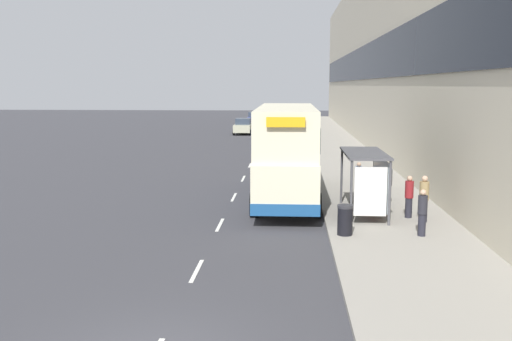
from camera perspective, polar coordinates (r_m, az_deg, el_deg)
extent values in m
cube|color=gray|center=(49.30, 7.91, 2.40)|extent=(5.00, 93.00, 0.14)
cube|color=beige|center=(49.58, 12.81, 11.49)|extent=(3.00, 93.00, 16.00)
cube|color=black|center=(49.32, 10.98, 10.63)|extent=(0.12, 89.28, 2.88)
cube|color=silver|center=(16.63, -5.95, -9.94)|extent=(0.12, 2.00, 0.01)
cube|color=silver|center=(21.79, -3.63, -5.44)|extent=(0.12, 2.00, 0.01)
cube|color=silver|center=(27.06, -2.22, -2.67)|extent=(0.12, 2.00, 0.01)
cube|color=silver|center=(32.38, -1.28, -0.81)|extent=(0.12, 2.00, 0.01)
cube|color=silver|center=(37.73, -0.61, 0.52)|extent=(0.12, 2.00, 0.01)
cube|color=silver|center=(43.10, -0.10, 1.53)|extent=(0.12, 2.00, 0.01)
cube|color=silver|center=(48.49, 0.29, 2.31)|extent=(0.12, 2.00, 0.01)
cube|color=#4C4C51|center=(23.10, 10.79, 1.72)|extent=(1.60, 4.20, 0.08)
cylinder|color=#4C4C51|center=(21.24, 9.50, -2.22)|extent=(0.10, 0.10, 2.40)
cylinder|color=#4C4C51|center=(25.16, 8.56, -0.53)|extent=(0.10, 0.10, 2.40)
cylinder|color=#4C4C51|center=(21.43, 13.23, -2.24)|extent=(0.10, 0.10, 2.40)
cylinder|color=#4C4C51|center=(25.32, 11.71, -0.55)|extent=(0.10, 0.10, 2.40)
cube|color=#99A8B2|center=(23.35, 12.34, -1.04)|extent=(0.04, 3.68, 1.92)
cube|color=white|center=(21.37, 11.36, -2.08)|extent=(1.19, 0.10, 1.82)
cube|color=maroon|center=(23.44, 11.25, -3.13)|extent=(0.36, 2.80, 0.08)
cube|color=beige|center=(26.00, 3.04, 0.03)|extent=(2.55, 10.55, 1.85)
cube|color=beige|center=(25.78, 3.07, 4.21)|extent=(2.50, 10.23, 1.95)
cube|color=#1E518C|center=(26.11, 3.03, -1.49)|extent=(2.58, 10.60, 0.45)
cube|color=#2D3847|center=(25.94, 3.05, 0.84)|extent=(2.58, 9.92, 0.81)
cube|color=#2D3847|center=(25.79, 3.07, 4.00)|extent=(2.55, 9.92, 0.94)
cube|color=yellow|center=(20.50, 2.99, 4.85)|extent=(1.40, 0.08, 0.36)
cylinder|color=black|center=(29.72, 0.62, -0.69)|extent=(0.30, 1.00, 1.00)
cylinder|color=black|center=(29.70, 5.54, -0.73)|extent=(0.30, 1.00, 1.00)
cylinder|color=black|center=(22.98, -0.22, -3.42)|extent=(0.30, 1.00, 1.00)
cylinder|color=black|center=(22.97, 6.15, -3.48)|extent=(0.30, 1.00, 1.00)
cube|color=#B7B799|center=(61.98, -1.30, 4.29)|extent=(1.78, 4.48, 0.77)
cube|color=#2D3847|center=(62.16, -1.29, 4.95)|extent=(1.57, 2.15, 0.63)
cylinder|color=black|center=(60.56, -0.57, 3.83)|extent=(0.20, 0.60, 0.60)
cylinder|color=black|center=(60.71, -2.25, 3.84)|extent=(0.20, 0.60, 0.60)
cylinder|color=black|center=(63.32, -0.39, 4.04)|extent=(0.20, 0.60, 0.60)
cylinder|color=black|center=(63.47, -2.00, 4.04)|extent=(0.20, 0.60, 0.60)
cube|color=navy|center=(76.41, -0.15, 5.10)|extent=(1.77, 4.14, 0.78)
cube|color=#2D3847|center=(76.58, -0.14, 5.64)|extent=(1.56, 1.99, 0.64)
cylinder|color=black|center=(75.11, 0.47, 4.74)|extent=(0.20, 0.60, 0.60)
cylinder|color=black|center=(75.22, -0.88, 4.75)|extent=(0.20, 0.60, 0.60)
cylinder|color=black|center=(77.67, 0.57, 4.87)|extent=(0.20, 0.60, 0.60)
cylinder|color=black|center=(77.78, -0.74, 4.87)|extent=(0.20, 0.60, 0.60)
cylinder|color=#23232D|center=(23.03, 15.01, -3.61)|extent=(0.27, 0.27, 0.79)
cylinder|color=maroon|center=(22.89, 15.08, -1.84)|extent=(0.33, 0.33, 0.66)
sphere|color=tan|center=(22.82, 15.12, -0.77)|extent=(0.21, 0.21, 0.21)
cylinder|color=#23232D|center=(20.40, 16.25, -5.24)|extent=(0.26, 0.26, 0.77)
cylinder|color=#26262D|center=(20.25, 16.33, -3.30)|extent=(0.32, 0.32, 0.64)
sphere|color=tan|center=(20.17, 16.38, -2.12)|extent=(0.21, 0.21, 0.21)
cylinder|color=#23232D|center=(22.48, 16.40, -3.89)|extent=(0.29, 0.29, 0.84)
cylinder|color=#997F51|center=(22.33, 16.48, -1.96)|extent=(0.35, 0.35, 0.70)
sphere|color=tan|center=(22.25, 16.53, -0.79)|extent=(0.23, 0.23, 0.23)
cylinder|color=#23232D|center=(27.02, 10.19, -1.72)|extent=(0.26, 0.26, 0.75)
cylinder|color=navy|center=(26.91, 10.23, -0.27)|extent=(0.31, 0.31, 0.63)
sphere|color=tan|center=(26.85, 10.26, 0.60)|extent=(0.20, 0.20, 0.20)
cylinder|color=#23232D|center=(25.21, 13.01, -2.42)|extent=(0.29, 0.29, 0.85)
cylinder|color=#4C4C51|center=(25.07, 13.07, -0.67)|extent=(0.36, 0.36, 0.71)
sphere|color=tan|center=(25.00, 13.11, 0.40)|extent=(0.23, 0.23, 0.23)
cylinder|color=black|center=(19.93, 8.89, -5.05)|extent=(0.52, 0.52, 0.95)
cylinder|color=#2D2D33|center=(19.82, 8.92, -3.57)|extent=(0.55, 0.55, 0.10)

